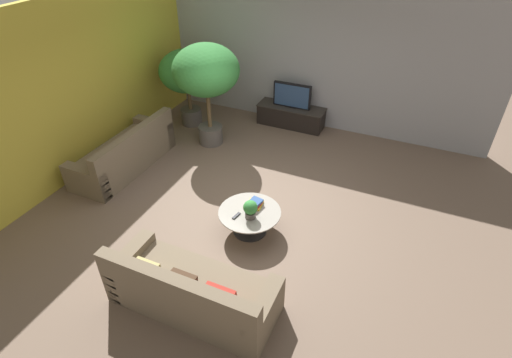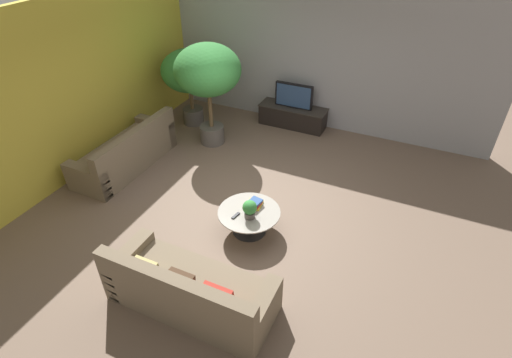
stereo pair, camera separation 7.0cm
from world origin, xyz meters
TOP-DOWN VIEW (x-y plane):
  - ground_plane at (0.00, 0.00)m, footprint 24.00×24.00m
  - back_wall_stone at (0.00, 3.26)m, footprint 7.40×0.12m
  - side_wall_left at (-3.26, 0.20)m, footprint 0.12×7.40m
  - media_console at (-0.30, 2.94)m, footprint 1.48×0.50m
  - television at (-0.30, 2.94)m, footprint 0.83×0.13m
  - coffee_table at (0.32, -0.58)m, footprint 0.94×0.94m
  - couch_by_wall at (-2.54, 0.08)m, footprint 0.84×2.13m
  - couch_near_entry at (0.26, -2.13)m, footprint 2.08×0.84m
  - potted_palm_tall at (-2.38, 2.12)m, footprint 1.17×1.17m
  - potted_palm_corner at (-1.56, 1.55)m, footprint 1.28×1.28m
  - potted_plant_tabletop at (0.38, -0.69)m, footprint 0.21×0.21m
  - book_stack at (0.33, -0.42)m, footprint 0.24×0.28m
  - remote_black at (0.19, -0.75)m, footprint 0.07×0.16m

SIDE VIEW (x-z plane):
  - ground_plane at x=0.00m, z-range 0.00..0.00m
  - media_console at x=-0.30m, z-range 0.01..0.46m
  - coffee_table at x=0.32m, z-range 0.08..0.46m
  - couch_by_wall at x=-2.54m, z-range -0.14..0.70m
  - couch_near_entry at x=0.26m, z-range -0.13..0.71m
  - remote_black at x=0.19m, z-range 0.38..0.40m
  - book_stack at x=0.33m, z-range 0.38..0.48m
  - potted_plant_tabletop at x=0.38m, z-range 0.40..0.69m
  - television at x=-0.30m, z-range 0.45..0.98m
  - potted_palm_tall at x=-2.38m, z-range 0.33..1.99m
  - potted_palm_corner at x=-1.56m, z-range 0.46..2.50m
  - back_wall_stone at x=0.00m, z-range 0.00..3.00m
  - side_wall_left at x=-3.26m, z-range 0.00..3.00m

